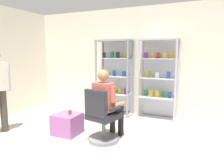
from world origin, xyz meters
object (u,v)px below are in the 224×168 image
display_cabinet_right (158,79)px  tea_glass (70,112)px  office_chair (102,120)px  storage_crate (67,124)px  display_cabinet_left (115,77)px  seated_shopkeeper (107,101)px

display_cabinet_right → tea_glass: size_ratio=20.89×
office_chair → storage_crate: (-0.79, 0.06, -0.19)m
office_chair → storage_crate: office_chair is taller
display_cabinet_right → storage_crate: display_cabinet_right is taller
display_cabinet_left → display_cabinet_right: bearing=-0.0°
display_cabinet_left → display_cabinet_right: 1.10m
storage_crate → display_cabinet_right: bearing=49.8°
tea_glass → office_chair: bearing=-4.8°
seated_shopkeeper → storage_crate: 0.97m
display_cabinet_right → office_chair: 1.92m
display_cabinet_left → seated_shopkeeper: display_cabinet_left is taller
office_chair → tea_glass: size_ratio=10.55×
display_cabinet_left → storage_crate: 1.86m
display_cabinet_left → display_cabinet_right: same height
seated_shopkeeper → tea_glass: (-0.75, -0.10, -0.27)m
storage_crate → tea_glass: bearing=2.3°
office_chair → seated_shopkeeper: size_ratio=0.74×
office_chair → tea_glass: 0.72m
office_chair → seated_shopkeeper: seated_shopkeeper is taller
office_chair → tea_glass: bearing=175.2°
display_cabinet_left → tea_glass: (-0.24, -1.66, -0.52)m
display_cabinet_right → tea_glass: 2.20m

